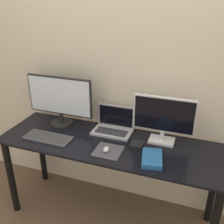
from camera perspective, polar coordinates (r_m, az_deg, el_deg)
wall_back at (r=2.26m, az=2.67°, el=8.39°), size 7.00×0.05×2.50m
desk at (r=2.21m, az=-0.53°, el=-9.92°), size 1.83×0.60×0.77m
monitor_left at (r=2.36m, az=-11.29°, el=2.71°), size 0.61×0.20×0.45m
monitor_right at (r=2.08m, az=11.18°, el=-1.35°), size 0.48×0.14×0.39m
laptop at (r=2.28m, az=0.36°, el=-2.89°), size 0.33×0.21×0.22m
keyboard at (r=2.24m, az=-13.75°, el=-5.47°), size 0.40×0.17×0.02m
mousepad at (r=2.02m, az=-0.85°, el=-8.48°), size 0.21×0.21×0.00m
mouse at (r=2.01m, az=-1.25°, el=-8.11°), size 0.04×0.07×0.03m
book at (r=1.93m, az=8.70°, el=-9.98°), size 0.18×0.25×0.04m
power_brick at (r=2.07m, az=5.41°, el=-7.24°), size 0.09×0.10×0.04m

